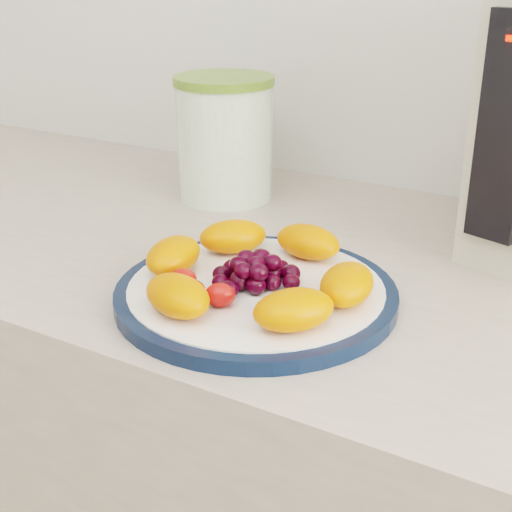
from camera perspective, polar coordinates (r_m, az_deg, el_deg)
The scene contains 7 objects.
plate_rim at distance 0.73m, azimuth -0.00°, elevation -3.07°, with size 0.29×0.29×0.01m, color #0B1A34.
plate_face at distance 0.73m, azimuth -0.00°, elevation -3.00°, with size 0.26×0.26×0.02m, color white.
canister at distance 1.02m, azimuth -2.52°, elevation 9.05°, with size 0.13×0.13×0.16m, color #336A0F.
canister_lid at distance 1.01m, azimuth -2.61°, elevation 13.86°, with size 0.14×0.14×0.01m, color olive.
appliance_panel at distance 0.78m, azimuth 19.27°, elevation 9.50°, with size 0.05×0.02×0.24m, color black.
appliance_led at distance 0.76m, azimuth 19.82°, elevation 16.06°, with size 0.01×0.01×0.01m, color #FF0C05.
fruit_plate at distance 0.72m, azimuth -0.40°, elevation -1.14°, with size 0.25×0.25×0.04m.
Camera 1 is at (0.24, 0.50, 1.23)m, focal length 50.00 mm.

